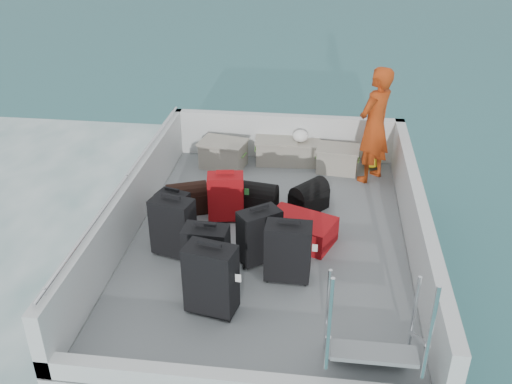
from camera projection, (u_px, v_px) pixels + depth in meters
The scene contains 22 objects.
ground at pixel (268, 279), 7.31m from camera, with size 160.00×160.00×0.00m, color #174B53.
ferry_hull at pixel (269, 260), 7.17m from camera, with size 3.60×5.00×0.60m, color silver.
deck at pixel (269, 239), 7.02m from camera, with size 3.30×4.70×0.02m, color gray.
deck_fittings at pixel (296, 229), 6.52m from camera, with size 3.60×5.00×0.90m.
suitcase_1 at pixel (173, 227), 6.57m from camera, with size 0.48×0.28×0.72m, color black.
suitcase_2 at pixel (174, 213), 7.01m from camera, with size 0.38×0.23×0.55m, color black.
suitcase_3 at pixel (211, 280), 5.66m from camera, with size 0.50×0.29×0.76m, color black.
suitcase_4 at pixel (207, 256), 6.09m from camera, with size 0.47×0.28×0.70m, color black.
suitcase_5 at pixel (226, 197), 7.29m from camera, with size 0.45×0.27×0.63m, color maroon.
suitcase_6 at pixel (288, 252), 6.16m from camera, with size 0.49×0.29×0.68m, color black.
suitcase_7 at pixel (259, 236), 6.46m from camera, with size 0.47×0.27×0.65m, color black.
suitcase_8 at pixel (300, 230), 6.90m from camera, with size 0.52×0.79×0.31m, color maroon.
duffel_0 at pixel (187, 201), 7.53m from camera, with size 0.52×0.30×0.32m, color black, non-canonical shape.
duffel_1 at pixel (258, 201), 7.53m from camera, with size 0.50×0.30×0.32m, color black, non-canonical shape.
duffel_2 at pixel (309, 199), 7.56m from camera, with size 0.51×0.30×0.32m, color black, non-canonical shape.
crate_0 at pixel (223, 155), 8.72m from camera, with size 0.64×0.44×0.39m, color gray.
crate_1 at pixel (276, 151), 8.86m from camera, with size 0.61×0.42×0.37m, color gray.
crate_2 at pixel (300, 153), 8.82m from camera, with size 0.57×0.39×0.34m, color gray.
crate_3 at pixel (337, 160), 8.59m from camera, with size 0.59×0.41×0.36m, color gray.
yellow_bag at pixel (372, 161), 8.73m from camera, with size 0.28×0.26×0.22m, color gold.
white_bag at pixel (300, 138), 8.70m from camera, with size 0.24×0.24×0.18m, color white.
passenger at pixel (375, 125), 8.05m from camera, with size 0.62×0.40×1.69m, color #ED4D16.
Camera 1 is at (0.58, -5.87, 4.47)m, focal length 40.00 mm.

